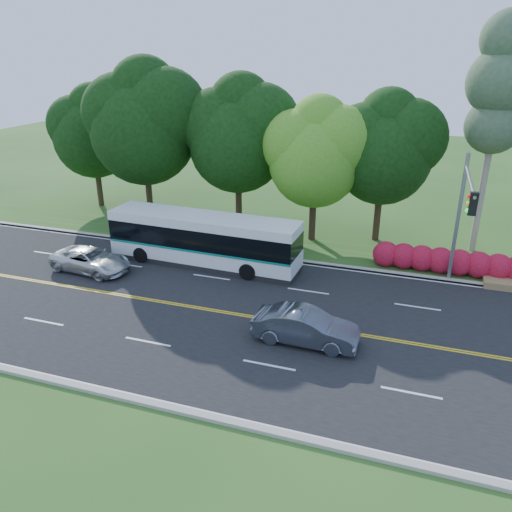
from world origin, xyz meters
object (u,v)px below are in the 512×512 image
(sedan, at_px, (306,327))
(suv, at_px, (91,260))
(transit_bus, at_px, (204,240))
(traffic_signal, at_px, (463,208))

(sedan, height_order, suv, sedan)
(transit_bus, distance_m, suv, 6.49)
(transit_bus, relative_size, suv, 2.42)
(traffic_signal, distance_m, sedan, 9.86)
(suv, bearing_deg, sedan, -99.35)
(traffic_signal, xyz_separation_m, suv, (-19.34, -3.24, -4.00))
(sedan, bearing_deg, traffic_signal, -40.67)
(traffic_signal, bearing_deg, transit_bus, -178.81)
(traffic_signal, relative_size, sedan, 1.54)
(transit_bus, relative_size, sedan, 2.51)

